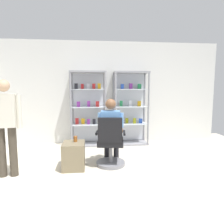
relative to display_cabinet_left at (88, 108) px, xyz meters
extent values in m
plane|color=beige|center=(0.55, -2.76, -0.97)|extent=(7.20, 7.20, 0.00)
cube|color=silver|center=(0.55, 0.24, 0.38)|extent=(6.00, 0.10, 2.70)
cylinder|color=gray|center=(-0.43, -0.26, -0.02)|extent=(0.05, 0.05, 1.90)
cylinder|color=gray|center=(0.42, -0.26, -0.02)|extent=(0.05, 0.05, 1.90)
cylinder|color=gray|center=(-0.43, 0.14, -0.02)|extent=(0.05, 0.05, 1.90)
cylinder|color=gray|center=(0.42, 0.14, -0.02)|extent=(0.05, 0.05, 1.90)
cube|color=gray|center=(0.00, -0.06, 0.91)|extent=(0.90, 0.45, 0.04)
cube|color=gray|center=(0.00, -0.06, -0.95)|extent=(0.90, 0.45, 0.04)
cube|color=silver|center=(0.00, 0.15, -0.02)|extent=(0.84, 0.02, 1.80)
cube|color=silver|center=(0.00, -0.06, -0.42)|extent=(0.82, 0.39, 0.02)
cube|color=red|center=(-0.30, -0.05, -0.33)|extent=(0.09, 0.04, 0.15)
cube|color=gold|center=(-0.14, -0.04, -0.34)|extent=(0.09, 0.03, 0.14)
cube|color=purple|center=(0.00, -0.10, -0.34)|extent=(0.07, 0.04, 0.13)
cube|color=black|center=(0.14, -0.09, -0.34)|extent=(0.08, 0.04, 0.13)
cube|color=#999919|center=(0.29, -0.04, -0.34)|extent=(0.08, 0.05, 0.13)
cube|color=silver|center=(0.00, -0.06, 0.03)|extent=(0.82, 0.39, 0.02)
cube|color=purple|center=(-0.25, -0.09, 0.11)|extent=(0.08, 0.04, 0.14)
cube|color=purple|center=(0.01, -0.05, 0.12)|extent=(0.08, 0.04, 0.15)
cube|color=red|center=(0.23, -0.07, 0.11)|extent=(0.09, 0.06, 0.14)
cube|color=silver|center=(0.00, -0.06, 0.48)|extent=(0.82, 0.39, 0.02)
cube|color=black|center=(-0.30, -0.10, 0.56)|extent=(0.09, 0.05, 0.14)
cube|color=red|center=(-0.15, -0.02, 0.56)|extent=(0.07, 0.05, 0.13)
cube|color=silver|center=(0.00, -0.05, 0.56)|extent=(0.07, 0.04, 0.13)
cube|color=red|center=(0.15, -0.07, 0.56)|extent=(0.08, 0.06, 0.13)
cube|color=gold|center=(0.28, -0.05, 0.56)|extent=(0.08, 0.05, 0.14)
cylinder|color=gray|center=(0.67, -0.26, -0.02)|extent=(0.05, 0.05, 1.90)
cylinder|color=gray|center=(1.52, -0.26, -0.02)|extent=(0.05, 0.05, 1.90)
cylinder|color=gray|center=(0.67, 0.14, -0.02)|extent=(0.05, 0.05, 1.90)
cylinder|color=gray|center=(1.52, 0.14, -0.02)|extent=(0.05, 0.05, 1.90)
cube|color=gray|center=(1.10, -0.06, 0.91)|extent=(0.90, 0.45, 0.04)
cube|color=gray|center=(1.10, -0.06, -0.95)|extent=(0.90, 0.45, 0.04)
cube|color=silver|center=(1.10, 0.15, -0.02)|extent=(0.84, 0.02, 1.80)
cube|color=silver|center=(1.10, -0.06, -0.42)|extent=(0.82, 0.39, 0.02)
cube|color=silver|center=(0.84, -0.11, -0.33)|extent=(0.08, 0.04, 0.16)
cube|color=#999919|center=(1.01, -0.03, -0.34)|extent=(0.08, 0.05, 0.13)
cube|color=#999919|center=(1.20, -0.11, -0.34)|extent=(0.08, 0.06, 0.14)
cube|color=#264CB2|center=(1.37, -0.08, -0.35)|extent=(0.09, 0.05, 0.12)
cube|color=silver|center=(1.10, -0.06, 0.03)|extent=(0.82, 0.39, 0.02)
cube|color=#268C4C|center=(0.86, -0.02, 0.11)|extent=(0.07, 0.05, 0.14)
cube|color=silver|center=(1.10, -0.03, 0.11)|extent=(0.08, 0.05, 0.14)
cube|color=gold|center=(1.34, -0.02, 0.11)|extent=(0.09, 0.04, 0.13)
cube|color=silver|center=(1.10, -0.06, 0.48)|extent=(0.82, 0.39, 0.02)
cube|color=#264CB2|center=(0.87, -0.11, 0.55)|extent=(0.08, 0.05, 0.12)
cube|color=purple|center=(1.10, -0.04, 0.56)|extent=(0.08, 0.05, 0.14)
cube|color=#268C4C|center=(1.34, -0.02, 0.56)|extent=(0.09, 0.05, 0.13)
cylinder|color=slate|center=(0.43, -1.48, -0.94)|extent=(0.56, 0.56, 0.06)
cylinder|color=slate|center=(0.43, -1.48, -0.73)|extent=(0.07, 0.07, 0.41)
cube|color=black|center=(0.43, -1.48, -0.51)|extent=(0.54, 0.54, 0.10)
cube|color=black|center=(0.40, -1.68, -0.23)|extent=(0.45, 0.14, 0.45)
cube|color=black|center=(0.69, -1.51, -0.33)|extent=(0.08, 0.30, 0.04)
cube|color=black|center=(0.18, -1.44, -0.33)|extent=(0.08, 0.30, 0.04)
cylinder|color=black|center=(0.56, -1.29, -0.41)|extent=(0.20, 0.42, 0.14)
cylinder|color=black|center=(0.59, -1.09, -0.69)|extent=(0.11, 0.11, 0.56)
cylinder|color=black|center=(0.36, -1.26, -0.41)|extent=(0.20, 0.42, 0.14)
cylinder|color=black|center=(0.39, -1.07, -0.69)|extent=(0.11, 0.11, 0.56)
cube|color=#598CCC|center=(0.43, -1.48, -0.16)|extent=(0.39, 0.27, 0.50)
sphere|color=brown|center=(0.43, -1.48, 0.22)|extent=(0.20, 0.20, 0.20)
cylinder|color=#598CCC|center=(0.63, -1.50, -0.09)|extent=(0.09, 0.09, 0.28)
cylinder|color=brown|center=(0.66, -1.33, -0.31)|extent=(0.12, 0.31, 0.08)
cylinder|color=#598CCC|center=(0.24, -1.45, -0.09)|extent=(0.09, 0.09, 0.28)
cylinder|color=brown|center=(0.26, -1.27, -0.31)|extent=(0.12, 0.31, 0.08)
cube|color=#72664C|center=(-0.26, -1.56, -0.72)|extent=(0.40, 0.47, 0.49)
cylinder|color=brown|center=(-0.23, -1.49, -0.43)|extent=(0.07, 0.07, 0.11)
cylinder|color=#3F382D|center=(-1.25, -1.78, -0.54)|extent=(0.13, 0.13, 0.85)
cylinder|color=beige|center=(-1.13, -1.77, 0.13)|extent=(0.09, 0.09, 0.55)
cylinder|color=#3F382D|center=(-1.43, -1.79, -0.54)|extent=(0.13, 0.13, 0.85)
cube|color=beige|center=(-1.34, -1.78, 0.16)|extent=(0.37, 0.24, 0.55)
sphere|color=tan|center=(-1.34, -1.78, 0.56)|extent=(0.20, 0.20, 0.20)
camera|label=1|loc=(0.06, -5.23, 0.54)|focal=32.32mm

